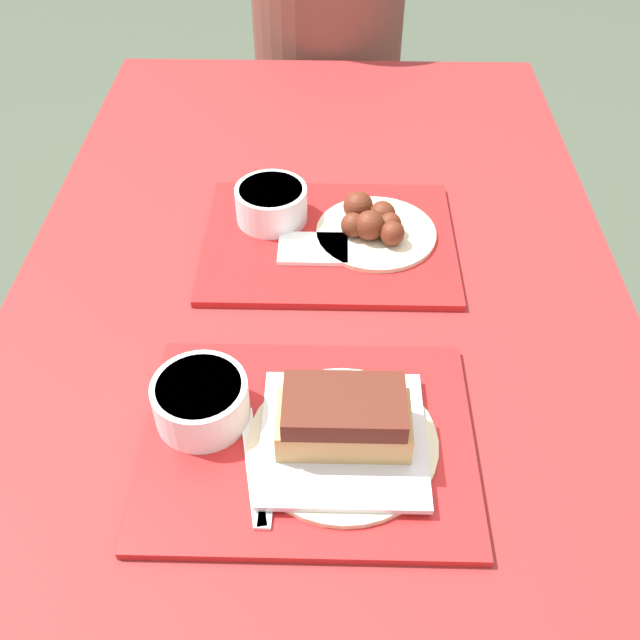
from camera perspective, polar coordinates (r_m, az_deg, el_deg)
The scene contains 13 objects.
ground_plane at distance 1.65m, azimuth -0.14°, elevation -18.44°, with size 12.00×12.00×0.00m, color #424C3D.
picnic_table at distance 1.11m, azimuth -0.20°, elevation -3.00°, with size 0.96×1.76×0.73m.
picnic_bench_far at distance 2.14m, azimuth 0.57°, elevation 14.37°, with size 0.91×0.28×0.47m.
tray_near at distance 0.91m, azimuth -0.92°, elevation -9.66°, with size 0.41×0.32×0.01m.
tray_far at distance 1.19m, azimuth 0.74°, elevation 6.34°, with size 0.41×0.32×0.01m.
bowl_coleslaw_near at distance 0.91m, azimuth -9.51°, elevation -6.28°, with size 0.12×0.12×0.06m.
brisket_sandwich_plate at distance 0.87m, azimuth 1.89°, elevation -8.62°, with size 0.24×0.24×0.09m.
plastic_fork_near at distance 0.88m, azimuth -5.41°, elevation -11.45°, with size 0.05×0.17×0.00m.
plastic_knife_near at distance 0.88m, azimuth -3.95°, elevation -11.50°, with size 0.02×0.17×0.00m.
bowl_coleslaw_far at distance 1.21m, azimuth -3.91°, elevation 9.39°, with size 0.12×0.12×0.06m.
wings_plate_far at distance 1.18m, azimuth 4.29°, elevation 7.61°, with size 0.20×0.20×0.06m.
napkin_far at distance 1.16m, azimuth -0.55°, elevation 5.73°, with size 0.11×0.08×0.01m.
person_seated_across at distance 1.98m, azimuth 0.54°, elevation 23.99°, with size 0.39×0.39×0.75m.
Camera 1 is at (0.02, -0.75, 1.47)m, focal length 40.00 mm.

